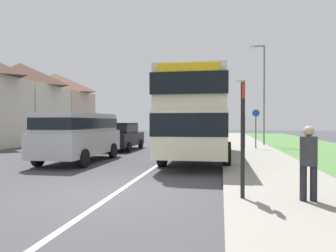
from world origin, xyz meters
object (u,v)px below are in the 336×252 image
(parked_car_black, at_px, (121,135))
(bus_stop_sign, at_px, (243,132))
(street_lamp_far, at_px, (244,104))
(double_decker_bus, at_px, (199,114))
(street_lamp_mid, at_px, (263,88))
(pedestrian_at_stop, at_px, (309,160))
(parked_van_silver, at_px, (79,133))
(cycle_route_sign, at_px, (256,127))

(parked_car_black, relative_size, bus_stop_sign, 1.68)
(street_lamp_far, bearing_deg, double_decker_bus, -98.61)
(parked_car_black, bearing_deg, street_lamp_mid, 26.77)
(street_lamp_mid, bearing_deg, pedestrian_at_stop, -94.02)
(bus_stop_sign, bearing_deg, pedestrian_at_stop, -1.42)
(street_lamp_far, bearing_deg, street_lamp_mid, -89.42)
(pedestrian_at_stop, bearing_deg, parked_car_black, 124.20)
(bus_stop_sign, bearing_deg, parked_van_silver, 138.29)
(parked_van_silver, bearing_deg, bus_stop_sign, -41.71)
(cycle_route_sign, bearing_deg, parked_car_black, -171.14)
(parked_car_black, distance_m, street_lamp_far, 23.17)
(parked_car_black, bearing_deg, pedestrian_at_stop, -55.80)
(parked_van_silver, height_order, street_lamp_mid, street_lamp_mid)
(street_lamp_far, bearing_deg, parked_van_silver, -108.20)
(double_decker_bus, xyz_separation_m, bus_stop_sign, (1.49, -7.80, -0.60))
(cycle_route_sign, height_order, street_lamp_mid, street_lamp_mid)
(street_lamp_far, bearing_deg, bus_stop_sign, -94.00)
(pedestrian_at_stop, bearing_deg, street_lamp_far, 88.30)
(parked_car_black, distance_m, pedestrian_at_stop, 14.10)
(parked_van_silver, xyz_separation_m, street_lamp_mid, (9.03, 10.35, 2.89))
(parked_car_black, bearing_deg, cycle_route_sign, 8.86)
(parked_car_black, distance_m, cycle_route_sign, 8.37)
(cycle_route_sign, distance_m, street_lamp_far, 20.06)
(double_decker_bus, bearing_deg, street_lamp_far, 81.39)
(double_decker_bus, xyz_separation_m, cycle_route_sign, (3.14, 5.11, -0.71))
(parked_car_black, bearing_deg, bus_stop_sign, -60.40)
(double_decker_bus, height_order, bus_stop_sign, double_decker_bus)
(parked_car_black, xyz_separation_m, street_lamp_far, (8.90, 21.17, 3.08))
(cycle_route_sign, distance_m, street_lamp_mid, 4.35)
(parked_van_silver, bearing_deg, cycle_route_sign, 40.70)
(parked_van_silver, xyz_separation_m, street_lamp_far, (8.86, 26.95, 2.74))
(street_lamp_mid, height_order, street_lamp_far, street_lamp_mid)
(street_lamp_mid, distance_m, street_lamp_far, 16.60)
(double_decker_bus, distance_m, street_lamp_far, 25.36)
(pedestrian_at_stop, relative_size, street_lamp_mid, 0.23)
(bus_stop_sign, xyz_separation_m, cycle_route_sign, (1.65, 12.92, -0.11))
(bus_stop_sign, bearing_deg, double_decker_bus, 100.84)
(street_lamp_mid, bearing_deg, parked_car_black, -153.23)
(bus_stop_sign, relative_size, cycle_route_sign, 1.03)
(cycle_route_sign, bearing_deg, street_lamp_mid, 76.10)
(bus_stop_sign, relative_size, street_lamp_far, 0.37)
(cycle_route_sign, height_order, street_lamp_far, street_lamp_far)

